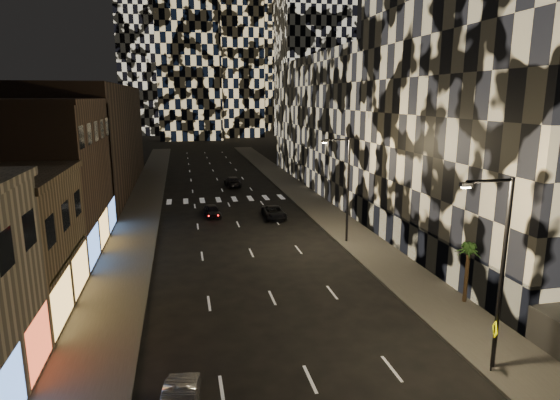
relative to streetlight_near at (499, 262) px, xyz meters
name	(u,v)px	position (x,y,z in m)	size (l,w,h in m)	color
sidewalk_left	(144,202)	(-18.35, 40.00, -5.28)	(4.00, 120.00, 0.15)	#47443F
sidewalk_right	(304,195)	(1.65, 40.00, -5.28)	(4.00, 120.00, 0.15)	#47443F
curb_left	(161,202)	(-16.25, 40.00, -5.28)	(0.20, 120.00, 0.15)	#4C4C47
curb_right	(288,196)	(-0.45, 40.00, -5.28)	(0.20, 120.00, 0.15)	#4C4C47
retail_brown	(35,179)	(-25.35, 23.50, 0.65)	(10.00, 15.00, 12.00)	#4D382B
retail_filler_left	(92,139)	(-25.35, 50.00, 1.65)	(10.00, 40.00, 14.00)	#4D382B
midrise_right	(516,117)	(11.65, 14.50, 5.65)	(16.00, 25.00, 22.00)	#232326
midrise_base	(416,242)	(3.95, 14.50, -3.85)	(0.60, 25.00, 3.00)	#383838
midrise_filler_right	(359,122)	(11.65, 47.00, 3.65)	(16.00, 40.00, 18.00)	#232326
streetlight_near	(499,262)	(0.00, 0.00, 0.00)	(2.55, 0.25, 9.00)	black
streetlight_far	(345,183)	(0.00, 20.00, 0.00)	(2.55, 0.25, 9.00)	black
car_dark_midlane	(212,211)	(-10.68, 31.64, -4.71)	(1.52, 3.77, 1.29)	black
car_dark_oncoming	(233,181)	(-6.63, 48.57, -4.64)	(1.99, 4.89, 1.42)	black
car_dark_rightlane	(274,213)	(-4.35, 29.55, -4.72)	(2.12, 4.59, 1.28)	black
ped_sign	(494,338)	(-0.06, -0.31, -3.53)	(0.39, 0.77, 2.49)	black
palm_tree	(469,253)	(3.15, 6.71, -2.08)	(1.92, 1.91, 3.78)	#47331E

